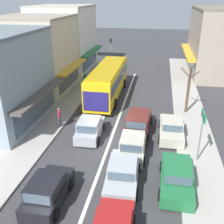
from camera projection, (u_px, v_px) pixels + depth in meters
name	position (u px, v px, depth m)	size (l,w,h in m)	color
ground_plane	(111.00, 139.00, 19.75)	(140.00, 140.00, 0.00)	#353538
lane_centre_line	(119.00, 117.00, 23.34)	(0.20, 28.00, 0.01)	silver
sidewalk_left	(55.00, 102.00, 26.22)	(5.20, 44.00, 0.14)	#A39E96
kerb_right	(189.00, 112.00, 24.09)	(2.80, 44.00, 0.12)	#A39E96
shopfront_mid_block	(37.00, 54.00, 28.84)	(8.22, 8.14, 7.95)	beige
shopfront_far_end	(64.00, 38.00, 36.65)	(8.22, 9.11, 8.66)	silver
building_right_far	(224.00, 41.00, 34.82)	(9.21, 13.28, 8.49)	gray
city_bus	(108.00, 80.00, 27.16)	(2.78, 10.87, 3.23)	yellow
hatchback_queue_gap_filler	(133.00, 146.00, 17.50)	(1.83, 3.71, 1.54)	#B7B29E
hatchback_behind_bus_mid	(90.00, 128.00, 19.77)	(1.91, 3.75, 1.54)	#9EA3A8
hatchback_adjacent_lane_lead	(48.00, 191.00, 13.49)	(1.82, 3.70, 1.54)	black
sedan_behind_bus_near	(123.00, 173.00, 14.91)	(2.00, 4.26, 1.47)	#9EA3A8
wagon_queue_far_back	(138.00, 122.00, 20.64)	(2.07, 4.56, 1.58)	#561E19
parked_sedan_kerb_front	(177.00, 177.00, 14.61)	(1.97, 4.24, 1.47)	#1E6638
parked_sedan_kerb_second	(171.00, 128.00, 19.88)	(1.92, 4.21, 1.47)	#B7B29E
traffic_light_downstreet	(111.00, 48.00, 38.25)	(0.32, 0.24, 4.20)	gray
directional_road_sign	(202.00, 125.00, 15.97)	(0.10, 1.40, 3.60)	gray
street_tree_right	(188.00, 92.00, 23.21)	(1.67, 1.42, 4.57)	brown
pedestrian_with_handbag_near	(85.00, 79.00, 30.10)	(0.65, 0.41, 1.63)	#4C4742
pedestrian_browsing_midblock	(59.00, 116.00, 21.00)	(0.41, 0.65, 1.63)	#232838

